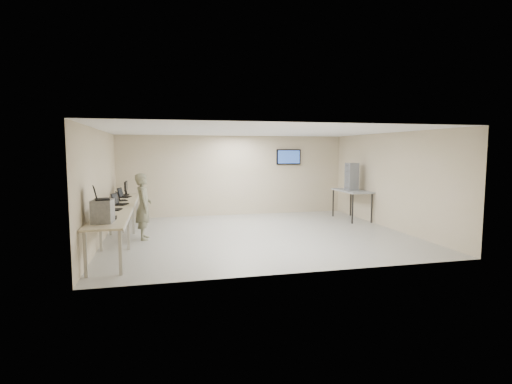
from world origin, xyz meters
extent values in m
cube|color=#B0B0AF|center=(0.00, 0.00, 0.00)|extent=(8.00, 7.00, 0.01)
cube|color=white|center=(0.00, 0.00, 2.80)|extent=(8.00, 7.00, 0.01)
cube|color=#C1B08A|center=(0.00, 3.50, 1.40)|extent=(8.00, 0.01, 2.80)
cube|color=#C1B08A|center=(0.00, -3.50, 1.40)|extent=(8.00, 0.01, 2.80)
cube|color=#C1B08A|center=(-4.00, 0.00, 1.40)|extent=(0.01, 7.00, 2.80)
cube|color=#C1B08A|center=(4.00, 0.00, 1.40)|extent=(0.01, 7.00, 2.80)
cube|color=#242323|center=(2.00, 3.48, 2.05)|extent=(0.15, 0.04, 0.15)
cube|color=black|center=(2.00, 3.44, 2.05)|extent=(0.90, 0.06, 0.55)
cube|color=#2A4C9D|center=(2.00, 3.40, 2.05)|extent=(0.82, 0.01, 0.47)
cube|color=#CFB691|center=(-3.60, 0.00, 0.88)|extent=(0.75, 6.00, 0.04)
cube|color=#ABA599|center=(-3.23, 0.00, 0.85)|extent=(0.02, 6.00, 0.06)
cube|color=#ABA599|center=(-3.90, -2.85, 0.43)|extent=(0.06, 0.06, 0.86)
cube|color=#ABA599|center=(-3.30, -2.85, 0.43)|extent=(0.06, 0.06, 0.86)
cube|color=#ABA599|center=(-3.90, -0.90, 0.43)|extent=(0.06, 0.06, 0.86)
cube|color=#ABA599|center=(-3.30, -0.90, 0.43)|extent=(0.06, 0.06, 0.86)
cube|color=#ABA599|center=(-3.90, 0.90, 0.43)|extent=(0.06, 0.06, 0.86)
cube|color=#ABA599|center=(-3.30, 0.90, 0.43)|extent=(0.06, 0.06, 0.86)
cube|color=#ABA599|center=(-3.90, 2.85, 0.43)|extent=(0.06, 0.06, 0.86)
cube|color=#ABA599|center=(-3.30, 2.85, 0.43)|extent=(0.06, 0.06, 0.86)
cube|color=gray|center=(-3.65, -2.30, 1.12)|extent=(0.41, 0.46, 0.44)
cube|color=black|center=(-3.65, -2.30, 1.36)|extent=(0.32, 0.40, 0.02)
cube|color=black|center=(-3.78, -2.30, 1.49)|extent=(0.13, 0.34, 0.25)
cube|color=black|center=(-3.76, -2.30, 1.49)|extent=(0.10, 0.30, 0.21)
cube|color=black|center=(-3.59, -1.82, 0.91)|extent=(0.30, 0.40, 0.02)
cube|color=black|center=(-3.72, -1.82, 1.06)|extent=(0.10, 0.36, 0.27)
cube|color=black|center=(-3.71, -1.82, 1.06)|extent=(0.08, 0.32, 0.23)
cube|color=black|center=(-3.60, -0.64, 0.91)|extent=(0.32, 0.40, 0.02)
cube|color=black|center=(-3.73, -0.64, 1.05)|extent=(0.13, 0.34, 0.26)
cube|color=black|center=(-3.71, -0.64, 1.05)|extent=(0.10, 0.30, 0.21)
cube|color=black|center=(-3.55, 0.27, 0.91)|extent=(0.38, 0.45, 0.02)
cube|color=black|center=(-3.69, 0.27, 1.06)|extent=(0.18, 0.37, 0.28)
cube|color=black|center=(-3.67, 0.27, 1.06)|extent=(0.14, 0.33, 0.23)
cube|color=black|center=(-3.59, 1.15, 0.91)|extent=(0.32, 0.38, 0.02)
cube|color=black|center=(-3.71, 1.15, 1.04)|extent=(0.16, 0.31, 0.23)
cube|color=black|center=(-3.70, 1.15, 1.04)|extent=(0.13, 0.27, 0.19)
cube|color=black|center=(-3.58, 1.95, 0.91)|extent=(0.36, 0.43, 0.02)
cube|color=black|center=(-3.71, 1.95, 1.06)|extent=(0.16, 0.36, 0.27)
cube|color=black|center=(-3.69, 1.95, 1.06)|extent=(0.13, 0.31, 0.22)
cylinder|color=black|center=(-3.60, 2.49, 0.91)|extent=(0.19, 0.19, 0.01)
cube|color=black|center=(-3.60, 2.49, 0.99)|extent=(0.04, 0.03, 0.15)
cube|color=black|center=(-3.60, 2.49, 1.18)|extent=(0.05, 0.43, 0.29)
cube|color=black|center=(-3.57, 2.49, 1.18)|extent=(0.00, 0.39, 0.25)
cylinder|color=black|center=(-3.60, 2.75, 0.91)|extent=(0.19, 0.19, 0.01)
cube|color=black|center=(-3.60, 2.75, 0.99)|extent=(0.04, 0.03, 0.15)
cube|color=black|center=(-3.60, 2.75, 1.18)|extent=(0.05, 0.43, 0.28)
cube|color=black|center=(-3.57, 2.75, 1.18)|extent=(0.00, 0.39, 0.24)
imported|color=#575B48|center=(-2.99, 0.15, 0.86)|extent=(0.43, 0.64, 1.71)
cube|color=gray|center=(3.60, 1.60, 0.96)|extent=(0.76, 1.63, 0.04)
cube|color=#242323|center=(3.27, 0.88, 0.47)|extent=(0.04, 0.04, 0.94)
cube|color=#242323|center=(3.27, 2.31, 0.47)|extent=(0.04, 0.04, 0.94)
cube|color=#242323|center=(3.93, 0.88, 0.47)|extent=(0.04, 0.04, 0.94)
cube|color=#242323|center=(3.93, 2.31, 0.47)|extent=(0.04, 0.04, 0.94)
cube|color=gray|center=(3.58, 1.60, 1.07)|extent=(0.34, 0.38, 0.18)
cube|color=gray|center=(3.58, 1.60, 1.25)|extent=(0.34, 0.38, 0.18)
cube|color=gray|center=(3.58, 1.60, 1.43)|extent=(0.34, 0.38, 0.18)
cube|color=gray|center=(3.58, 1.60, 1.61)|extent=(0.34, 0.38, 0.18)
cube|color=gray|center=(3.58, 1.60, 1.79)|extent=(0.34, 0.38, 0.18)
camera|label=1|loc=(-2.56, -10.39, 2.30)|focal=28.00mm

